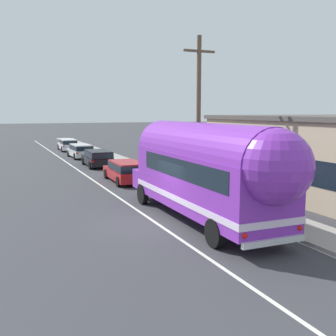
# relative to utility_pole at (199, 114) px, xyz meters

# --- Properties ---
(ground_plane) EXTENTS (300.00, 300.00, 0.00)m
(ground_plane) POSITION_rel_utility_pole_xyz_m (-4.12, -4.33, -4.42)
(ground_plane) COLOR #38383D
(lane_markings) EXTENTS (3.85, 80.00, 0.01)m
(lane_markings) POSITION_rel_utility_pole_xyz_m (-2.40, 7.67, -4.42)
(lane_markings) COLOR silver
(lane_markings) RESTS_ON ground
(sidewalk_slab) EXTENTS (2.13, 90.00, 0.15)m
(sidewalk_slab) POSITION_rel_utility_pole_xyz_m (0.67, 5.67, -4.35)
(sidewalk_slab) COLOR gray
(sidewalk_slab) RESTS_ON ground
(utility_pole) EXTENTS (1.80, 0.24, 8.50)m
(utility_pole) POSITION_rel_utility_pole_xyz_m (0.00, 0.00, 0.00)
(utility_pole) COLOR brown
(utility_pole) RESTS_ON ground
(painted_bus) EXTENTS (2.61, 11.71, 4.12)m
(painted_bus) POSITION_rel_utility_pole_xyz_m (-2.26, -5.23, -2.12)
(painted_bus) COLOR purple
(painted_bus) RESTS_ON ground
(car_lead) EXTENTS (2.13, 4.87, 1.37)m
(car_lead) POSITION_rel_utility_pole_xyz_m (-2.29, 5.70, -3.63)
(car_lead) COLOR #A5191E
(car_lead) RESTS_ON ground
(car_second) EXTENTS (2.10, 4.59, 1.37)m
(car_second) POSITION_rel_utility_pole_xyz_m (-2.20, 13.84, -3.63)
(car_second) COLOR black
(car_second) RESTS_ON ground
(car_third) EXTENTS (1.99, 4.66, 1.37)m
(car_third) POSITION_rel_utility_pole_xyz_m (-2.24, 20.85, -3.63)
(car_third) COLOR silver
(car_third) RESTS_ON ground
(car_fourth) EXTENTS (1.97, 4.65, 1.37)m
(car_fourth) POSITION_rel_utility_pole_xyz_m (-2.12, 29.01, -3.64)
(car_fourth) COLOR white
(car_fourth) RESTS_ON ground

